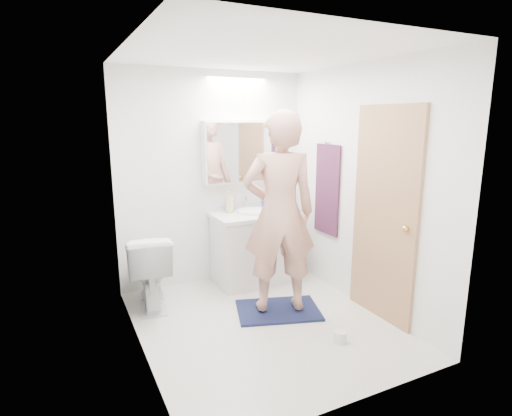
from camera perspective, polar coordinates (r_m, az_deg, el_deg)
floor at (r=4.00m, az=0.97°, el=-15.63°), size 2.50×2.50×0.00m
ceiling at (r=3.57m, az=1.12°, el=20.75°), size 2.50×2.50×0.00m
wall_back at (r=4.73m, az=-5.91°, el=4.05°), size 2.50×0.00×2.50m
wall_front at (r=2.58m, az=13.86°, el=-3.26°), size 2.50×0.00×2.50m
wall_left at (r=3.26m, az=-16.44°, el=-0.18°), size 0.00×2.50×2.50m
wall_right at (r=4.21m, az=14.50°, el=2.69°), size 0.00×2.50×2.50m
vanity_cabinet at (r=4.80m, az=-0.24°, el=-5.69°), size 0.90×0.55×0.78m
countertop at (r=4.69m, az=-0.24°, el=-0.92°), size 0.95×0.58×0.04m
sink_basin at (r=4.71m, az=-0.40°, el=-0.43°), size 0.36×0.36×0.03m
faucet at (r=4.87m, az=-1.38°, el=0.76°), size 0.02×0.02×0.16m
medicine_cabinet at (r=4.74m, az=-2.24°, el=7.78°), size 0.88×0.14×0.70m
mirror_panel at (r=4.67m, az=-1.86°, el=7.71°), size 0.84×0.01×0.66m
toilet at (r=4.33m, az=-14.49°, el=-8.21°), size 0.55×0.82×0.77m
bath_rug at (r=4.21m, az=3.09°, el=-13.96°), size 0.93×0.77×0.02m
person at (r=3.88m, az=3.25°, el=-0.73°), size 0.80×0.65×1.91m
door at (r=3.98m, az=17.38°, el=-0.96°), size 0.04×0.80×2.00m
door_knob at (r=3.76m, az=20.02°, el=-2.70°), size 0.06×0.06×0.06m
towel at (r=4.64m, az=9.82°, el=2.52°), size 0.02×0.42×1.00m
towel_hook at (r=4.57m, az=9.93°, el=8.94°), size 0.07×0.02×0.02m
soap_bottle_a at (r=4.70m, az=-3.68°, el=0.85°), size 0.12×0.12×0.24m
soap_bottle_b at (r=4.74m, az=-3.58°, el=0.52°), size 0.10×0.10×0.17m
toothbrush_cup at (r=4.91m, az=1.21°, el=0.44°), size 0.10×0.10×0.09m
toilet_paper_roll at (r=3.75m, az=11.58°, el=-17.10°), size 0.11×0.11×0.10m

